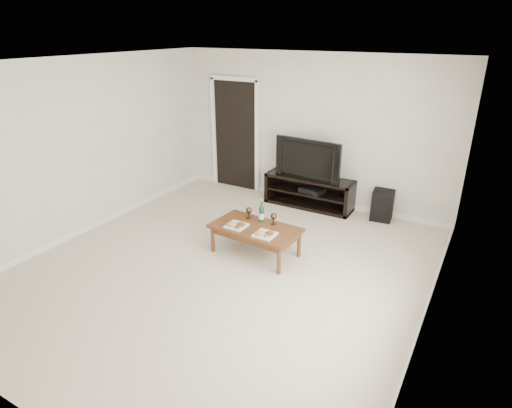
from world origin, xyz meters
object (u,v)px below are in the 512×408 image
object	(u,v)px
television	(311,158)
subwoofer	(382,205)
coffee_table	(255,240)
media_console	(309,192)

from	to	relation	value
television	subwoofer	size ratio (longest dim) A/B	2.39
coffee_table	media_console	bearing A→B (deg)	91.30
television	media_console	bearing A→B (deg)	0.00
television	coffee_table	world-z (taller)	television
media_console	television	xyz separation A→B (m)	(0.00, 0.00, 0.62)
television	subwoofer	bearing A→B (deg)	9.06
television	subwoofer	xyz separation A→B (m)	(1.27, 0.10, -0.64)
subwoofer	coffee_table	distance (m)	2.40
coffee_table	television	bearing A→B (deg)	91.30
media_console	subwoofer	bearing A→B (deg)	4.33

